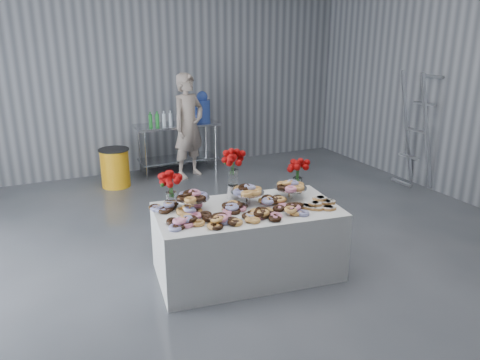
{
  "coord_description": "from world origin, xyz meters",
  "views": [
    {
      "loc": [
        -1.95,
        -3.92,
        2.55
      ],
      "look_at": [
        0.18,
        0.68,
        0.89
      ],
      "focal_mm": 35.0,
      "sensor_mm": 36.0,
      "label": 1
    }
  ],
  "objects_px": {
    "person": "(189,126)",
    "trash_barrel": "(115,168)",
    "display_table": "(247,241)",
    "prep_table": "(177,139)",
    "stepladder": "(416,130)",
    "water_jug": "(202,108)"
  },
  "relations": [
    {
      "from": "display_table",
      "to": "stepladder",
      "type": "height_order",
      "value": "stepladder"
    },
    {
      "from": "prep_table",
      "to": "stepladder",
      "type": "distance_m",
      "value": 4.1
    },
    {
      "from": "prep_table",
      "to": "person",
      "type": "relative_size",
      "value": 0.82
    },
    {
      "from": "person",
      "to": "prep_table",
      "type": "bearing_deg",
      "value": 82.87
    },
    {
      "from": "water_jug",
      "to": "trash_barrel",
      "type": "distance_m",
      "value": 1.94
    },
    {
      "from": "person",
      "to": "stepladder",
      "type": "relative_size",
      "value": 0.94
    },
    {
      "from": "prep_table",
      "to": "water_jug",
      "type": "xyz_separation_m",
      "value": [
        0.5,
        -0.0,
        0.53
      ]
    },
    {
      "from": "water_jug",
      "to": "trash_barrel",
      "type": "relative_size",
      "value": 0.86
    },
    {
      "from": "person",
      "to": "display_table",
      "type": "bearing_deg",
      "value": -124.32
    },
    {
      "from": "prep_table",
      "to": "person",
      "type": "height_order",
      "value": "person"
    },
    {
      "from": "display_table",
      "to": "prep_table",
      "type": "xyz_separation_m",
      "value": [
        0.48,
        3.93,
        0.24
      ]
    },
    {
      "from": "prep_table",
      "to": "person",
      "type": "xyz_separation_m",
      "value": [
        0.11,
        -0.34,
        0.29
      ]
    },
    {
      "from": "water_jug",
      "to": "person",
      "type": "relative_size",
      "value": 0.3
    },
    {
      "from": "display_table",
      "to": "trash_barrel",
      "type": "distance_m",
      "value": 3.63
    },
    {
      "from": "display_table",
      "to": "prep_table",
      "type": "height_order",
      "value": "prep_table"
    },
    {
      "from": "person",
      "to": "stepladder",
      "type": "height_order",
      "value": "stepladder"
    },
    {
      "from": "stepladder",
      "to": "trash_barrel",
      "type": "bearing_deg",
      "value": 154.51
    },
    {
      "from": "water_jug",
      "to": "stepladder",
      "type": "distance_m",
      "value": 3.71
    },
    {
      "from": "water_jug",
      "to": "stepladder",
      "type": "height_order",
      "value": "stepladder"
    },
    {
      "from": "prep_table",
      "to": "trash_barrel",
      "type": "distance_m",
      "value": 1.3
    },
    {
      "from": "person",
      "to": "trash_barrel",
      "type": "distance_m",
      "value": 1.44
    },
    {
      "from": "water_jug",
      "to": "display_table",
      "type": "bearing_deg",
      "value": -104.03
    }
  ]
}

